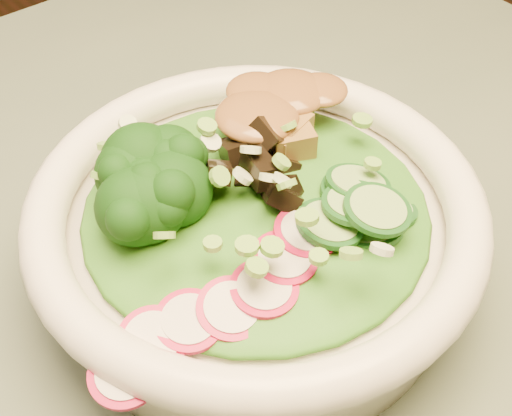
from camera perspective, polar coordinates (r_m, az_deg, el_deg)
salad_bowl at (r=0.42m, az=0.00°, el=-1.87°), size 0.27×0.27×0.07m
lettuce_bed at (r=0.41m, az=0.00°, el=0.10°), size 0.20×0.20×0.02m
broccoli_florets at (r=0.41m, az=-8.66°, el=2.40°), size 0.10×0.09×0.04m
radish_slices at (r=0.36m, az=-1.18°, el=-6.80°), size 0.12×0.08×0.02m
cucumber_slices at (r=0.40m, az=9.17°, el=0.13°), size 0.09×0.09×0.04m
mushroom_heap at (r=0.41m, az=0.27°, el=2.65°), size 0.09×0.09×0.04m
tofu_cubes at (r=0.45m, az=1.47°, el=6.76°), size 0.10×0.09×0.04m
peanut_sauce at (r=0.44m, az=1.50°, el=8.07°), size 0.07×0.06×0.02m
scallion_garnish at (r=0.39m, az=0.00°, el=2.53°), size 0.19×0.19×0.02m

